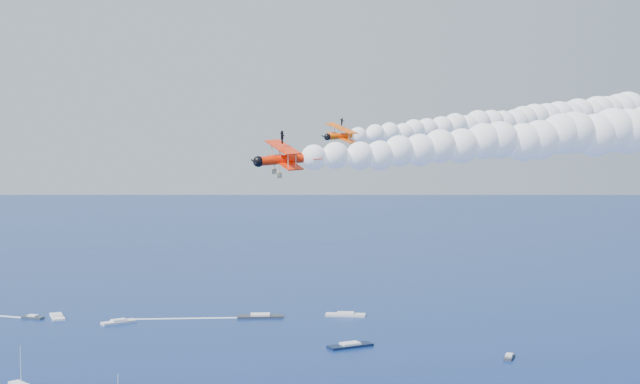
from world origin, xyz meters
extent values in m
cube|color=#2A2E38|center=(-4.73, 179.79, 0.35)|extent=(15.26, 5.31, 0.70)
cube|color=#303740|center=(-79.33, 185.75, 0.35)|extent=(7.86, 5.26, 0.70)
cube|color=white|center=(-71.57, 186.16, 0.35)|extent=(7.29, 12.43, 0.70)
cube|color=black|center=(19.23, 136.35, 0.35)|extent=(13.63, 8.49, 0.70)
cube|color=silver|center=(-50.14, 175.51, 0.35)|extent=(11.31, 8.52, 0.70)
cube|color=silver|center=(23.69, 179.37, 0.35)|extent=(13.92, 6.98, 0.70)
cube|color=#303540|center=(59.63, 119.37, 0.35)|extent=(4.96, 6.84, 0.70)
cube|color=white|center=(-31.27, 180.63, 0.03)|extent=(38.04, 3.20, 0.04)
camera|label=1|loc=(-12.82, -91.02, 55.79)|focal=46.28mm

